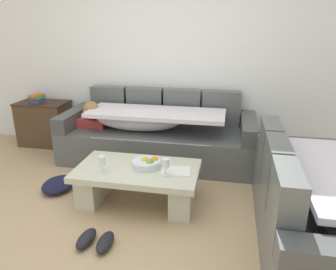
{
  "coord_description": "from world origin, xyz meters",
  "views": [
    {
      "loc": [
        0.92,
        -2.19,
        1.72
      ],
      "look_at": [
        0.27,
        1.06,
        0.55
      ],
      "focal_mm": 34.14,
      "sensor_mm": 36.0,
      "label": 1
    }
  ],
  "objects_px": {
    "fruit_bowl": "(147,163)",
    "wine_glass_near_right": "(166,164)",
    "crumpled_garment": "(58,185)",
    "wine_glass_near_left": "(102,161)",
    "book_stack_on_cabinet": "(37,98)",
    "couch_along_wall": "(155,136)",
    "open_magazine": "(176,171)",
    "coffee_table": "(138,181)",
    "couch_near_window": "(319,210)",
    "pair_of_shoes": "(96,240)",
    "side_cabinet": "(45,123)"
  },
  "relations": [
    {
      "from": "fruit_bowl",
      "to": "wine_glass_near_right",
      "type": "relative_size",
      "value": 1.69
    },
    {
      "from": "wine_glass_near_right",
      "to": "crumpled_garment",
      "type": "distance_m",
      "value": 1.32
    },
    {
      "from": "wine_glass_near_left",
      "to": "book_stack_on_cabinet",
      "type": "distance_m",
      "value": 2.18
    },
    {
      "from": "couch_along_wall",
      "to": "wine_glass_near_left",
      "type": "bearing_deg",
      "value": -99.25
    },
    {
      "from": "fruit_bowl",
      "to": "couch_along_wall",
      "type": "bearing_deg",
      "value": 99.47
    },
    {
      "from": "open_magazine",
      "to": "crumpled_garment",
      "type": "bearing_deg",
      "value": 171.78
    },
    {
      "from": "wine_glass_near_right",
      "to": "coffee_table",
      "type": "bearing_deg",
      "value": 161.58
    },
    {
      "from": "couch_along_wall",
      "to": "wine_glass_near_right",
      "type": "relative_size",
      "value": 14.78
    },
    {
      "from": "book_stack_on_cabinet",
      "to": "open_magazine",
      "type": "bearing_deg",
      "value": -30.34
    },
    {
      "from": "wine_glass_near_left",
      "to": "book_stack_on_cabinet",
      "type": "xyz_separation_m",
      "value": [
        -1.59,
        1.48,
        0.2
      ]
    },
    {
      "from": "wine_glass_near_left",
      "to": "wine_glass_near_right",
      "type": "xyz_separation_m",
      "value": [
        0.6,
        0.06,
        0.0
      ]
    },
    {
      "from": "couch_near_window",
      "to": "pair_of_shoes",
      "type": "height_order",
      "value": "couch_near_window"
    },
    {
      "from": "couch_along_wall",
      "to": "coffee_table",
      "type": "bearing_deg",
      "value": -85.42
    },
    {
      "from": "fruit_bowl",
      "to": "crumpled_garment",
      "type": "bearing_deg",
      "value": 178.21
    },
    {
      "from": "side_cabinet",
      "to": "pair_of_shoes",
      "type": "distance_m",
      "value": 2.63
    },
    {
      "from": "couch_near_window",
      "to": "wine_glass_near_left",
      "type": "bearing_deg",
      "value": 83.53
    },
    {
      "from": "wine_glass_near_right",
      "to": "crumpled_garment",
      "type": "xyz_separation_m",
      "value": [
        -1.23,
        0.18,
        -0.44
      ]
    },
    {
      "from": "wine_glass_near_left",
      "to": "fruit_bowl",
      "type": "bearing_deg",
      "value": 27.86
    },
    {
      "from": "couch_near_window",
      "to": "book_stack_on_cabinet",
      "type": "relative_size",
      "value": 8.13
    },
    {
      "from": "couch_along_wall",
      "to": "open_magazine",
      "type": "xyz_separation_m",
      "value": [
        0.47,
        -1.1,
        0.06
      ]
    },
    {
      "from": "side_cabinet",
      "to": "couch_along_wall",
      "type": "bearing_deg",
      "value": -7.45
    },
    {
      "from": "fruit_bowl",
      "to": "wine_glass_near_right",
      "type": "bearing_deg",
      "value": -33.44
    },
    {
      "from": "couch_near_window",
      "to": "wine_glass_near_left",
      "type": "height_order",
      "value": "couch_near_window"
    },
    {
      "from": "book_stack_on_cabinet",
      "to": "couch_along_wall",
      "type": "bearing_deg",
      "value": -7.26
    },
    {
      "from": "couch_near_window",
      "to": "coffee_table",
      "type": "bearing_deg",
      "value": 76.83
    },
    {
      "from": "couch_near_window",
      "to": "pair_of_shoes",
      "type": "relative_size",
      "value": 6.1
    },
    {
      "from": "fruit_bowl",
      "to": "pair_of_shoes",
      "type": "bearing_deg",
      "value": -107.71
    },
    {
      "from": "couch_near_window",
      "to": "wine_glass_near_right",
      "type": "bearing_deg",
      "value": 78.12
    },
    {
      "from": "side_cabinet",
      "to": "fruit_bowl",
      "type": "bearing_deg",
      "value": -34.0
    },
    {
      "from": "side_cabinet",
      "to": "crumpled_garment",
      "type": "height_order",
      "value": "side_cabinet"
    },
    {
      "from": "couch_near_window",
      "to": "fruit_bowl",
      "type": "height_order",
      "value": "couch_near_window"
    },
    {
      "from": "wine_glass_near_right",
      "to": "side_cabinet",
      "type": "bearing_deg",
      "value": 146.06
    },
    {
      "from": "wine_glass_near_right",
      "to": "open_magazine",
      "type": "height_order",
      "value": "wine_glass_near_right"
    },
    {
      "from": "pair_of_shoes",
      "to": "coffee_table",
      "type": "bearing_deg",
      "value": 77.88
    },
    {
      "from": "couch_along_wall",
      "to": "coffee_table",
      "type": "height_order",
      "value": "couch_along_wall"
    },
    {
      "from": "book_stack_on_cabinet",
      "to": "pair_of_shoes",
      "type": "xyz_separation_m",
      "value": [
        1.73,
        -2.04,
        -0.65
      ]
    },
    {
      "from": "side_cabinet",
      "to": "crumpled_garment",
      "type": "xyz_separation_m",
      "value": [
        0.88,
        -1.25,
        -0.26
      ]
    },
    {
      "from": "couch_near_window",
      "to": "wine_glass_near_right",
      "type": "distance_m",
      "value": 1.32
    },
    {
      "from": "couch_near_window",
      "to": "coffee_table",
      "type": "xyz_separation_m",
      "value": [
        -1.59,
        0.37,
        -0.1
      ]
    },
    {
      "from": "couch_along_wall",
      "to": "wine_glass_near_right",
      "type": "height_order",
      "value": "couch_along_wall"
    },
    {
      "from": "wine_glass_near_left",
      "to": "crumpled_garment",
      "type": "height_order",
      "value": "wine_glass_near_left"
    },
    {
      "from": "crumpled_garment",
      "to": "couch_near_window",
      "type": "bearing_deg",
      "value": -10.05
    },
    {
      "from": "wine_glass_near_right",
      "to": "open_magazine",
      "type": "distance_m",
      "value": 0.17
    },
    {
      "from": "couch_near_window",
      "to": "crumpled_garment",
      "type": "xyz_separation_m",
      "value": [
        -2.52,
        0.45,
        -0.27
      ]
    },
    {
      "from": "fruit_bowl",
      "to": "side_cabinet",
      "type": "bearing_deg",
      "value": 146.0
    },
    {
      "from": "coffee_table",
      "to": "wine_glass_near_left",
      "type": "distance_m",
      "value": 0.42
    },
    {
      "from": "wine_glass_near_right",
      "to": "fruit_bowl",
      "type": "bearing_deg",
      "value": 146.56
    },
    {
      "from": "couch_along_wall",
      "to": "pair_of_shoes",
      "type": "xyz_separation_m",
      "value": [
        -0.06,
        -1.81,
        -0.28
      ]
    },
    {
      "from": "couch_near_window",
      "to": "wine_glass_near_left",
      "type": "relative_size",
      "value": 11.13
    },
    {
      "from": "couch_near_window",
      "to": "side_cabinet",
      "type": "distance_m",
      "value": 3.8
    }
  ]
}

